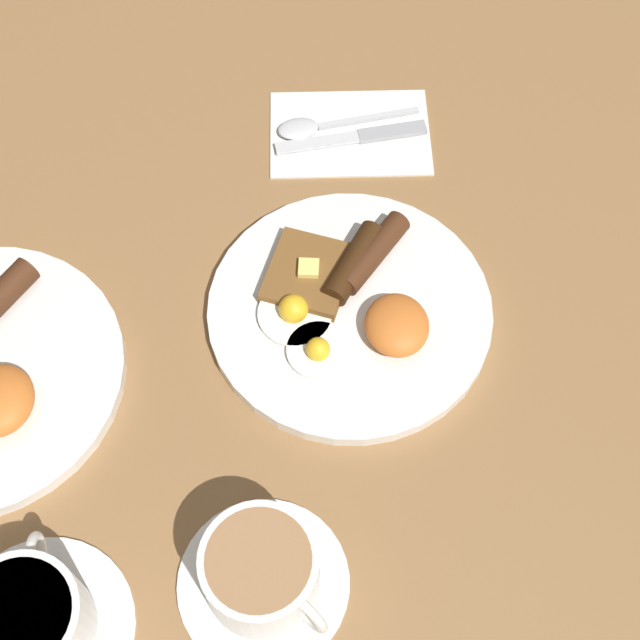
{
  "coord_description": "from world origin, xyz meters",
  "views": [
    {
      "loc": [
        -0.44,
        0.06,
        0.76
      ],
      "look_at": [
        -0.02,
        0.03,
        0.03
      ],
      "focal_mm": 50.0,
      "sensor_mm": 36.0,
      "label": 1
    }
  ],
  "objects_px": {
    "teacup_near": "(262,574)",
    "breakfast_plate_near": "(349,306)",
    "knife": "(360,136)",
    "spoon": "(314,126)",
    "teacup_far": "(30,623)"
  },
  "relations": [
    {
      "from": "breakfast_plate_near",
      "to": "spoon",
      "type": "xyz_separation_m",
      "value": [
        0.24,
        0.02,
        -0.0
      ]
    },
    {
      "from": "teacup_near",
      "to": "breakfast_plate_near",
      "type": "bearing_deg",
      "value": -20.55
    },
    {
      "from": "breakfast_plate_near",
      "to": "knife",
      "type": "distance_m",
      "value": 0.22
    },
    {
      "from": "knife",
      "to": "spoon",
      "type": "xyz_separation_m",
      "value": [
        0.02,
        0.05,
        0.0
      ]
    },
    {
      "from": "breakfast_plate_near",
      "to": "teacup_near",
      "type": "bearing_deg",
      "value": 159.45
    },
    {
      "from": "knife",
      "to": "spoon",
      "type": "height_order",
      "value": "spoon"
    },
    {
      "from": "breakfast_plate_near",
      "to": "knife",
      "type": "bearing_deg",
      "value": -8.69
    },
    {
      "from": "breakfast_plate_near",
      "to": "teacup_near",
      "type": "xyz_separation_m",
      "value": [
        -0.26,
        0.1,
        0.02
      ]
    },
    {
      "from": "knife",
      "to": "spoon",
      "type": "relative_size",
      "value": 1.05
    },
    {
      "from": "knife",
      "to": "teacup_near",
      "type": "bearing_deg",
      "value": 68.48
    },
    {
      "from": "teacup_far",
      "to": "spoon",
      "type": "xyz_separation_m",
      "value": [
        0.52,
        -0.26,
        -0.02
      ]
    },
    {
      "from": "teacup_far",
      "to": "spoon",
      "type": "relative_size",
      "value": 0.96
    },
    {
      "from": "spoon",
      "to": "teacup_far",
      "type": "bearing_deg",
      "value": 55.14
    },
    {
      "from": "teacup_near",
      "to": "knife",
      "type": "bearing_deg",
      "value": -15.25
    },
    {
      "from": "breakfast_plate_near",
      "to": "spoon",
      "type": "distance_m",
      "value": 0.24
    }
  ]
}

